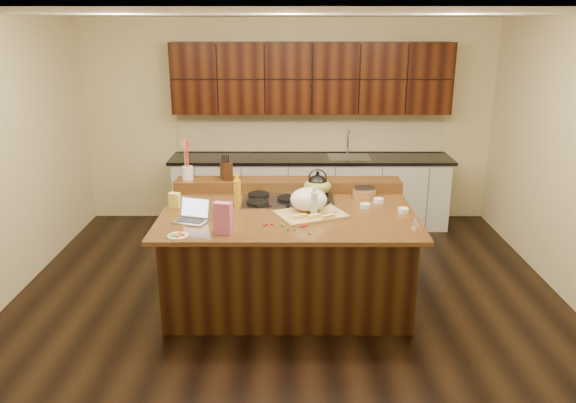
{
  "coord_description": "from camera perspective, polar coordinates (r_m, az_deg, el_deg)",
  "views": [
    {
      "loc": [
        0.01,
        -5.06,
        2.63
      ],
      "look_at": [
        0.0,
        0.05,
        1.0
      ],
      "focal_mm": 35.0,
      "sensor_mm": 36.0,
      "label": 1
    }
  ],
  "objects": [
    {
      "name": "gumdrop_7",
      "position": [
        4.84,
        -0.01,
        -2.89
      ],
      "size": [
        0.02,
        0.02,
        0.02
      ],
      "primitive_type": "ellipsoid",
      "color": "#198C26",
      "rests_on": "island"
    },
    {
      "name": "gumdrop_8",
      "position": [
        4.93,
        1.66,
        -2.5
      ],
      "size": [
        0.02,
        0.02,
        0.02
      ],
      "primitive_type": "ellipsoid",
      "color": "red",
      "rests_on": "island"
    },
    {
      "name": "back_counter",
      "position": [
        7.48,
        2.35,
        4.95
      ],
      "size": [
        3.7,
        0.66,
        2.4
      ],
      "color": "silver",
      "rests_on": "ground"
    },
    {
      "name": "gumdrop_5",
      "position": [
        4.85,
        0.66,
        -2.86
      ],
      "size": [
        0.02,
        0.02,
        0.02
      ],
      "primitive_type": "ellipsoid",
      "color": "#198C26",
      "rests_on": "island"
    },
    {
      "name": "room",
      "position": [
        5.22,
        -0.0,
        3.49
      ],
      "size": [
        5.52,
        5.02,
        2.72
      ],
      "color": "black",
      "rests_on": "ground"
    },
    {
      "name": "vinegar_bottle",
      "position": [
        5.11,
        2.67,
        -0.39
      ],
      "size": [
        0.08,
        0.08,
        0.25
      ],
      "primitive_type": "cylinder",
      "rotation": [
        0.0,
        0.0,
        -0.21
      ],
      "color": "silver",
      "rests_on": "island"
    },
    {
      "name": "strainer_bowl",
      "position": [
        5.79,
        7.77,
        0.81
      ],
      "size": [
        0.26,
        0.26,
        0.09
      ],
      "primitive_type": "cylinder",
      "rotation": [
        0.0,
        0.0,
        0.1
      ],
      "color": "#996B3F",
      "rests_on": "island"
    },
    {
      "name": "island",
      "position": [
        5.51,
        -0.0,
        -5.48
      ],
      "size": [
        2.4,
        1.6,
        0.92
      ],
      "color": "black",
      "rests_on": "ground"
    },
    {
      "name": "laptop",
      "position": [
        5.15,
        -9.65,
        -1.35
      ],
      "size": [
        0.34,
        0.3,
        0.2
      ],
      "rotation": [
        0.0,
        0.0,
        -0.3
      ],
      "color": "#B7B7BC",
      "rests_on": "island"
    },
    {
      "name": "kettle",
      "position": [
        5.72,
        3.02,
        1.74
      ],
      "size": [
        0.28,
        0.28,
        0.19
      ],
      "primitive_type": "ellipsoid",
      "rotation": [
        0.0,
        0.0,
        -0.36
      ],
      "color": "black",
      "rests_on": "cooktop"
    },
    {
      "name": "cooktop",
      "position": [
        5.62,
        0.01,
        0.15
      ],
      "size": [
        0.92,
        0.52,
        0.05
      ],
      "color": "gray",
      "rests_on": "island"
    },
    {
      "name": "gumdrop_0",
      "position": [
        4.97,
        -2.17,
        -2.33
      ],
      "size": [
        0.02,
        0.02,
        0.02
      ],
      "primitive_type": "ellipsoid",
      "color": "red",
      "rests_on": "island"
    },
    {
      "name": "gumdrop_3",
      "position": [
        4.76,
        2.21,
        -3.26
      ],
      "size": [
        0.02,
        0.02,
        0.02
      ],
      "primitive_type": "ellipsoid",
      "color": "#198C26",
      "rests_on": "island"
    },
    {
      "name": "knife_block",
      "position": [
        5.99,
        -6.28,
        3.14
      ],
      "size": [
        0.15,
        0.18,
        0.19
      ],
      "primitive_type": "cube",
      "rotation": [
        0.0,
        0.0,
        0.39
      ],
      "color": "black",
      "rests_on": "back_ledge"
    },
    {
      "name": "kitchen_timer",
      "position": [
        5.09,
        12.8,
        -1.99
      ],
      "size": [
        0.08,
        0.08,
        0.07
      ],
      "primitive_type": "cone",
      "rotation": [
        0.0,
        0.0,
        0.06
      ],
      "color": "silver",
      "rests_on": "island"
    },
    {
      "name": "gumdrop_9",
      "position": [
        4.98,
        -0.6,
        -2.31
      ],
      "size": [
        0.02,
        0.02,
        0.02
      ],
      "primitive_type": "ellipsoid",
      "color": "#198C26",
      "rests_on": "island"
    },
    {
      "name": "ramekin_a",
      "position": [
        5.48,
        7.84,
        -0.43
      ],
      "size": [
        0.13,
        0.13,
        0.04
      ],
      "primitive_type": "cylinder",
      "rotation": [
        0.0,
        0.0,
        0.42
      ],
      "color": "white",
      "rests_on": "island"
    },
    {
      "name": "utensil_crock",
      "position": [
        6.06,
        -10.17,
        2.87
      ],
      "size": [
        0.16,
        0.16,
        0.14
      ],
      "primitive_type": "cylinder",
      "rotation": [
        0.0,
        0.0,
        0.37
      ],
      "color": "white",
      "rests_on": "back_ledge"
    },
    {
      "name": "candy_plate",
      "position": [
        4.81,
        -11.13,
        -3.44
      ],
      "size": [
        0.23,
        0.23,
        0.01
      ],
      "primitive_type": "cylinder",
      "rotation": [
        0.0,
        0.0,
        0.3
      ],
      "color": "white",
      "rests_on": "island"
    },
    {
      "name": "gumdrop_10",
      "position": [
        4.93,
        1.42,
        -2.51
      ],
      "size": [
        0.02,
        0.02,
        0.02
      ],
      "primitive_type": "ellipsoid",
      "color": "red",
      "rests_on": "island"
    },
    {
      "name": "gumdrop_11",
      "position": [
        4.9,
        1.21,
        -2.62
      ],
      "size": [
        0.02,
        0.02,
        0.02
      ],
      "primitive_type": "ellipsoid",
      "color": "#198C26",
      "rests_on": "island"
    },
    {
      "name": "gumdrop_4",
      "position": [
        4.96,
        -2.42,
        -2.41
      ],
      "size": [
        0.02,
        0.02,
        0.02
      ],
      "primitive_type": "ellipsoid",
      "color": "red",
      "rests_on": "island"
    },
    {
      "name": "pink_bag",
      "position": [
        4.76,
        -6.61,
        -1.71
      ],
      "size": [
        0.16,
        0.11,
        0.28
      ],
      "primitive_type": "cube",
      "rotation": [
        0.0,
        0.0,
        -0.25
      ],
      "color": "#CC6088",
      "rests_on": "island"
    },
    {
      "name": "gumdrop_1",
      "position": [
        4.95,
        -0.54,
        -2.44
      ],
      "size": [
        0.02,
        0.02,
        0.02
      ],
      "primitive_type": "ellipsoid",
      "color": "#198C26",
      "rests_on": "island"
    },
    {
      "name": "ramekin_b",
      "position": [
        5.66,
        9.19,
        0.1
      ],
      "size": [
        0.11,
        0.11,
        0.04
      ],
      "primitive_type": "cylinder",
      "rotation": [
        0.0,
        0.0,
        -0.15
      ],
      "color": "white",
      "rests_on": "island"
    },
    {
      "name": "back_ledge",
      "position": [
        5.99,
        0.01,
        1.71
      ],
      "size": [
        2.4,
        0.3,
        0.12
      ],
      "primitive_type": "cube",
      "color": "black",
      "rests_on": "island"
    },
    {
      "name": "green_bowl",
      "position": [
        5.73,
        3.01,
        1.56
      ],
      "size": [
        0.35,
        0.35,
        0.15
      ],
      "primitive_type": "ellipsoid",
      "rotation": [
        0.0,
        0.0,
        -0.28
      ],
      "color": "olive",
      "rests_on": "cooktop"
    },
    {
      "name": "wooden_tray",
      "position": [
        5.25,
        2.17,
        -0.12
      ],
      "size": [
        0.72,
        0.64,
        0.24
      ],
      "rotation": [
        0.0,
        0.0,
        0.42
      ],
      "color": "tan",
      "rests_on": "island"
    },
    {
      "name": "oil_bottle",
      "position": [
        5.46,
        -5.17,
        0.84
      ],
      "size": [
        0.08,
        0.08,
        0.27
      ],
      "primitive_type": "cylinder",
      "rotation": [
        0.0,
        0.0,
        0.14
      ],
      "color": "gold",
      "rests_on": "island"
    },
    {
      "name": "ramekin_c",
      "position": [
        5.4,
        11.62,
        -0.89
      ],
      "size": [
        0.11,
        0.11,
        0.04
      ],
      "primitive_type": "cylinder",
      "rotation": [
        0.0,
        0.0,
        -0.16
      ],
      "color": "white",
      "rests_on": "island"
    },
    {
      "name": "package_box",
      "position": [
        5.55,
        -11.45,
        0.14
      ],
      "size": [
        0.12,
        0.1,
        0.14
      ],
      "primitive_type": "cube",
      "rotation": [
        0.0,
        0.0,
        -0.3
      ],
      "color": "#EFDC54",
      "rests_on": "island"
    },
    {
      "name": "gumdrop_2",
      "position": [
        4.97,
        -1.64,
        -2.33
      ],
      "size": [
        0.02,
        0.02,
        0.02
      ],
      "primitive_type": "ellipsoid",
      "color": "red",
      "rests_on": "island"
    },
    {
      "name": "gumdrop_6",
      "position": [
        4.95,
        1.85,
        -2.42
      ],
      "size": [
        0.02,
        0.02,
        0.02
      ],
      "primitive_type": "ellipsoid",
      "color": "red",
      "rests_on": "island"
    }
  ]
}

